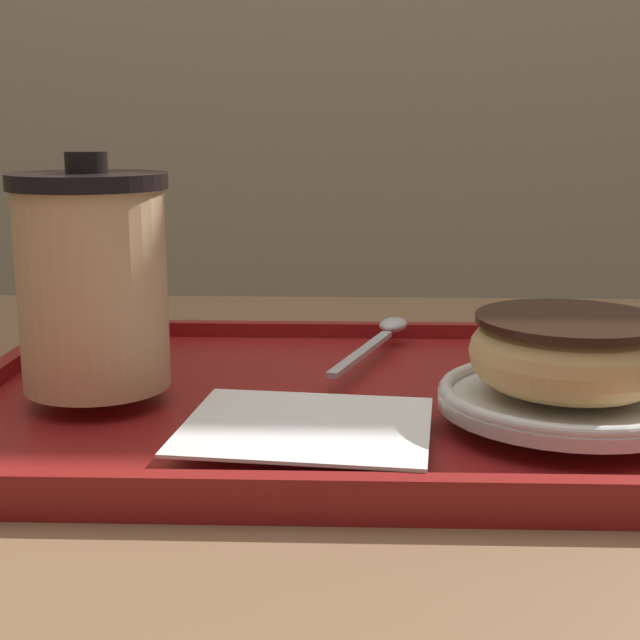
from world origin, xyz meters
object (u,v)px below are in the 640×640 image
coffee_cup_rear (93,263)px  donut_chocolate_glazed (569,351)px  spoon (384,333)px  coffee_cup_front (93,280)px

coffee_cup_rear → donut_chocolate_glazed: (0.33, -0.17, -0.03)m
donut_chocolate_glazed → coffee_cup_rear: bearing=153.0°
coffee_cup_rear → spoon: coffee_cup_rear is taller
coffee_cup_front → spoon: size_ratio=0.92×
donut_chocolate_glazed → spoon: 0.21m
coffee_cup_front → spoon: 0.24m
coffee_cup_front → donut_chocolate_glazed: bearing=-7.5°
coffee_cup_rear → coffee_cup_front: bearing=-74.0°
coffee_cup_front → coffee_cup_rear: bearing=106.0°
coffee_cup_rear → donut_chocolate_glazed: size_ratio=1.10×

